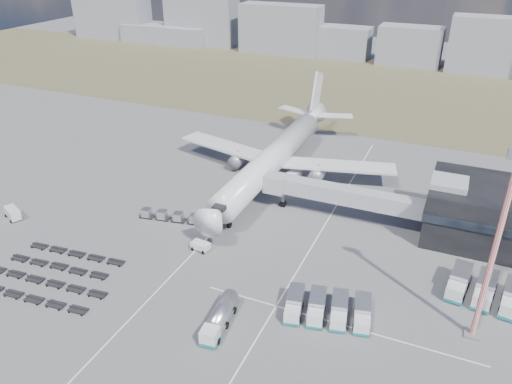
% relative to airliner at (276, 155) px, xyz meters
% --- Properties ---
extents(ground, '(420.00, 420.00, 0.00)m').
position_rel_airliner_xyz_m(ground, '(0.00, -32.38, -5.29)').
color(ground, '#565659').
rests_on(ground, ground).
extents(grass_strip, '(420.00, 90.00, 0.01)m').
position_rel_airliner_xyz_m(grass_strip, '(0.00, 77.62, -5.29)').
color(grass_strip, brown).
rests_on(grass_strip, ground).
extents(lane_markings, '(47.12, 110.00, 0.01)m').
position_rel_airliner_xyz_m(lane_markings, '(9.77, -29.38, -5.29)').
color(lane_markings, silver).
rests_on(lane_markings, ground).
extents(jet_bridge, '(30.30, 3.80, 7.05)m').
position_rel_airliner_xyz_m(jet_bridge, '(15.90, -11.95, -0.24)').
color(jet_bridge, '#939399').
rests_on(jet_bridge, ground).
extents(airliner, '(51.59, 64.53, 17.62)m').
position_rel_airliner_xyz_m(airliner, '(0.00, 0.00, 0.00)').
color(airliner, silver).
rests_on(airliner, ground).
extents(skyline, '(309.55, 23.53, 24.39)m').
position_rel_airliner_xyz_m(skyline, '(0.32, 119.09, 4.77)').
color(skyline, gray).
rests_on(skyline, ground).
extents(fuel_tanker, '(3.28, 9.52, 3.01)m').
position_rel_airliner_xyz_m(fuel_tanker, '(10.32, -47.34, -3.78)').
color(fuel_tanker, silver).
rests_on(fuel_tanker, ground).
extents(pushback_tug, '(3.41, 2.19, 1.46)m').
position_rel_airliner_xyz_m(pushback_tug, '(-1.25, -31.96, -4.56)').
color(pushback_tug, silver).
rests_on(pushback_tug, ground).
extents(utility_van, '(4.48, 3.37, 2.20)m').
position_rel_airliner_xyz_m(utility_van, '(-39.28, -36.90, -4.19)').
color(utility_van, silver).
rests_on(utility_van, ground).
extents(catering_truck, '(3.08, 5.74, 2.50)m').
position_rel_airliner_xyz_m(catering_truck, '(4.45, -1.93, -4.01)').
color(catering_truck, silver).
rests_on(catering_truck, ground).
extents(service_trucks_near, '(12.85, 8.71, 2.62)m').
position_rel_airliner_xyz_m(service_trucks_near, '(23.49, -39.51, -3.87)').
color(service_trucks_near, silver).
rests_on(service_trucks_near, ground).
extents(service_trucks_far, '(10.89, 8.77, 3.05)m').
position_rel_airliner_xyz_m(service_trucks_far, '(43.71, -26.45, -3.64)').
color(service_trucks_far, silver).
rests_on(service_trucks_far, ground).
extents(uld_row, '(15.54, 4.32, 1.70)m').
position_rel_airliner_xyz_m(uld_row, '(-9.76, -25.31, -4.27)').
color(uld_row, black).
rests_on(uld_row, ground).
extents(baggage_dollies, '(23.24, 15.19, 0.69)m').
position_rel_airliner_xyz_m(baggage_dollies, '(-19.81, -48.06, -4.95)').
color(baggage_dollies, black).
rests_on(baggage_dollies, ground).
extents(floodlight_mast, '(2.57, 2.11, 27.27)m').
position_rel_airliner_xyz_m(floodlight_mast, '(42.61, -35.21, 8.37)').
color(floodlight_mast, red).
rests_on(floodlight_mast, ground).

